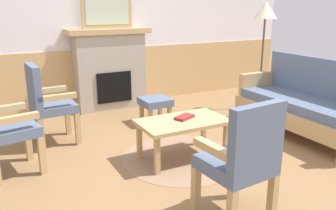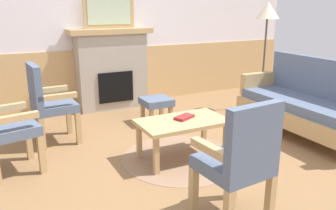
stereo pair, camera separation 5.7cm
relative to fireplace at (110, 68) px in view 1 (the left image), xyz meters
name	(u,v)px [view 1 (the left image)]	position (x,y,z in m)	size (l,w,h in m)	color
ground_plane	(183,162)	(0.00, -2.35, -0.65)	(14.00, 14.00, 0.00)	olive
wall_back	(103,26)	(0.00, 0.25, 0.66)	(7.20, 0.14, 2.70)	white
fireplace	(110,68)	(0.00, 0.00, 0.00)	(1.30, 0.44, 1.28)	#A39989
framed_picture	(107,10)	(0.00, 0.00, 0.91)	(0.80, 0.04, 0.56)	tan
couch	(305,105)	(1.80, -2.34, -0.26)	(0.70, 1.80, 0.98)	tan
coffee_table	(183,125)	(0.05, -2.25, -0.27)	(0.96, 0.56, 0.44)	tan
round_rug	(182,157)	(0.05, -2.25, -0.65)	(1.34, 1.34, 0.01)	#896B51
book_on_table	(184,117)	(0.09, -2.21, -0.20)	(0.23, 0.12, 0.03)	maroon
footstool	(155,103)	(0.31, -1.02, -0.37)	(0.40, 0.40, 0.36)	tan
armchair_near_fireplace	(1,123)	(-1.69, -1.77, -0.11)	(0.56, 0.56, 0.98)	tan
armchair_by_window_left	(47,101)	(-1.17, -1.14, -0.11)	(0.51, 0.51, 0.98)	tan
armchair_front_left	(242,157)	(-0.15, -3.46, -0.11)	(0.52, 0.52, 0.98)	tan
floor_lamp_by_couch	(265,17)	(2.12, -1.17, 0.80)	(0.36, 0.36, 1.68)	#332D28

